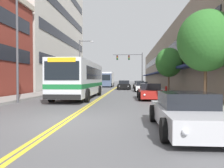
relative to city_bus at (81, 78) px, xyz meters
name	(u,v)px	position (x,y,z in m)	size (l,w,h in m)	color
ground_plane	(117,87)	(1.75, 26.38, -1.75)	(240.00, 240.00, 0.00)	#565659
sidewalk_left	(84,87)	(-5.15, 26.38, -1.66)	(2.80, 106.00, 0.17)	gray
sidewalk_right	(150,87)	(8.65, 26.38, -1.66)	(2.80, 106.00, 0.17)	gray
centre_line	(117,87)	(1.75, 26.38, -1.74)	(0.34, 106.00, 0.01)	yellow
office_tower_left	(34,4)	(-12.79, 19.46, 13.51)	(12.08, 26.86, 30.52)	#BCB7AD
storefront_row_right	(178,64)	(14.29, 26.38, 2.98)	(9.10, 68.00, 9.46)	gray
city_bus	(81,78)	(0.00, 0.00, 0.00)	(2.88, 10.82, 3.09)	silver
car_slate_blue_parked_left_near	(87,85)	(-2.60, 16.57, -1.07)	(2.00, 4.49, 1.46)	#475675
car_charcoal_parked_left_mid	(77,87)	(-2.61, 9.65, -1.13)	(2.12, 4.74, 1.31)	#232328
car_silver_parked_right_foreground	(187,113)	(6.14, -11.84, -1.17)	(2.08, 4.69, 1.23)	#B7B7BC
car_white_parked_right_mid	(142,87)	(6.03, 11.02, -1.14)	(1.98, 4.90, 1.32)	white
car_red_parked_right_far	(150,92)	(6.04, -0.68, -1.14)	(2.05, 4.77, 1.30)	maroon
car_dark_grey_parked_right_end	(139,85)	(6.17, 20.69, -1.11)	(2.21, 4.34, 1.38)	#38383D
car_black_moving_lead	(124,85)	(3.51, 16.65, -1.08)	(2.20, 4.44, 1.45)	black
box_truck	(107,79)	(-0.40, 27.59, -0.11)	(2.72, 7.31, 3.16)	#475675
traffic_signal_mast	(132,63)	(5.00, 25.02, 3.19)	(5.98, 0.38, 6.95)	#47474C
street_lamp_left_near	(21,36)	(-3.28, -4.30, 2.97)	(2.07, 0.28, 7.99)	#47474C
street_lamp_left_far	(82,60)	(-3.23, 15.36, 2.94)	(2.30, 0.28, 7.88)	#47474C
street_tree_right_near	(206,41)	(9.07, -4.95, 2.32)	(3.51, 3.51, 5.83)	brown
street_tree_right_mid	(169,62)	(8.71, 5.59, 1.78)	(2.95, 2.95, 4.98)	brown
fire_hydrant	(166,91)	(7.70, 1.31, -1.15)	(0.28, 0.20, 0.86)	red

